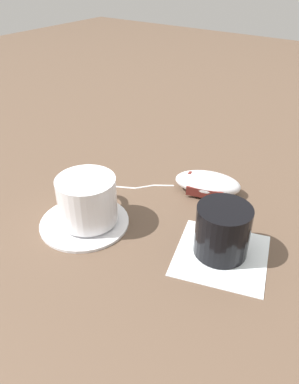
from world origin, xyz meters
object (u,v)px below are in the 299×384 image
object	(u,v)px
drinking_glass	(222,230)
coffee_cup	(87,199)
computer_mouse	(208,183)
saucer	(85,221)

from	to	relation	value
drinking_glass	coffee_cup	bearing A→B (deg)	106.23
computer_mouse	drinking_glass	distance (m)	0.16
coffee_cup	drinking_glass	world-z (taller)	coffee_cup
computer_mouse	saucer	bearing A→B (deg)	149.88
saucer	coffee_cup	distance (m)	0.04
drinking_glass	saucer	bearing A→B (deg)	107.74
saucer	coffee_cup	xyz separation A→B (m)	(0.01, -0.00, 0.04)
saucer	coffee_cup	world-z (taller)	coffee_cup
saucer	computer_mouse	distance (m)	0.23
saucer	drinking_glass	size ratio (longest dim) A/B	1.84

